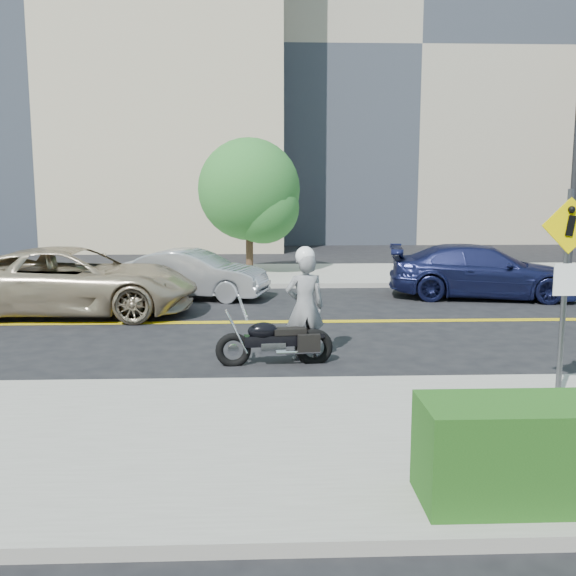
% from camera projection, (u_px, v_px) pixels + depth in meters
% --- Properties ---
extents(ground_plane, '(120.00, 120.00, 0.00)m').
position_uv_depth(ground_plane, '(263.00, 322.00, 15.72)').
color(ground_plane, black).
rests_on(ground_plane, ground).
extents(sidewalk_near, '(60.00, 5.00, 0.15)m').
position_uv_depth(sidewalk_near, '(265.00, 441.00, 8.30)').
color(sidewalk_near, '#9E9B91').
rests_on(sidewalk_near, ground_plane).
extents(sidewalk_far, '(60.00, 5.00, 0.15)m').
position_uv_depth(sidewalk_far, '(262.00, 275.00, 23.11)').
color(sidewalk_far, '#9E9B91').
rests_on(sidewalk_far, ground_plane).
extents(building_left, '(22.00, 14.00, 25.00)m').
position_uv_depth(building_left, '(69.00, 2.00, 35.08)').
color(building_left, tan).
rests_on(building_left, ground_plane).
extents(building_mid, '(18.00, 14.00, 20.00)m').
position_uv_depth(building_mid, '(395.00, 67.00, 40.13)').
color(building_mid, '#A39984').
rests_on(building_mid, ground_plane).
extents(pedestrian_sign, '(0.78, 0.08, 3.00)m').
position_uv_depth(pedestrian_sign, '(566.00, 275.00, 9.35)').
color(pedestrian_sign, '#4C4C51').
rests_on(pedestrian_sign, sidewalk_near).
extents(motorcyclist, '(0.77, 0.55, 2.09)m').
position_uv_depth(motorcyclist, '(305.00, 303.00, 12.30)').
color(motorcyclist, silver).
rests_on(motorcyclist, ground).
extents(motorcycle, '(2.08, 0.81, 1.24)m').
position_uv_depth(motorcycle, '(275.00, 330.00, 12.01)').
color(motorcycle, black).
rests_on(motorcycle, ground).
extents(suv, '(6.09, 3.00, 1.66)m').
position_uv_depth(suv, '(75.00, 281.00, 16.54)').
color(suv, tan).
rests_on(suv, ground).
extents(parked_car_silver, '(4.35, 2.46, 1.36)m').
position_uv_depth(parked_car_silver, '(194.00, 274.00, 18.85)').
color(parked_car_silver, '#A0A2A7').
rests_on(parked_car_silver, ground).
extents(parked_car_blue, '(5.44, 2.95, 1.50)m').
position_uv_depth(parked_car_blue, '(482.00, 271.00, 18.93)').
color(parked_car_blue, '#171B46').
rests_on(parked_car_blue, ground).
extents(tree_far_a, '(3.45, 3.45, 4.72)m').
position_uv_depth(tree_far_a, '(249.00, 189.00, 22.75)').
color(tree_far_a, '#382619').
rests_on(tree_far_a, ground).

